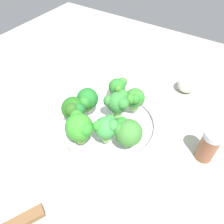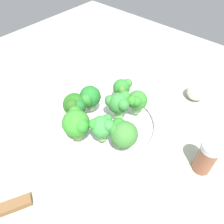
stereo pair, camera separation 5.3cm
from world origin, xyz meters
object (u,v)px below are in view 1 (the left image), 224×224
object	(u,v)px
bowl	(112,125)
broccoli_floret_2	(127,132)
broccoli_floret_3	(118,88)
broccoli_floret_5	(74,109)
garlic_bulb	(187,84)
broccoli_floret_0	(118,102)
broccoli_floret_4	(106,127)
broccoli_floret_1	(87,100)
broccoli_floret_7	(78,126)
pepper_shaker	(209,145)
broccoli_floret_6	(135,99)

from	to	relation	value
bowl	broccoli_floret_2	distance (cm)	9.26
broccoli_floret_2	broccoli_floret_3	size ratio (longest dim) A/B	1.09
bowl	broccoli_floret_5	xyz separation A→B (cm)	(7.58, 4.95, 5.83)
garlic_bulb	broccoli_floret_0	bearing A→B (deg)	65.12
broccoli_floret_2	broccoli_floret_4	distance (cm)	4.62
broccoli_floret_1	broccoli_floret_5	xyz separation A→B (cm)	(0.47, 4.48, 0.22)
bowl	broccoli_floret_2	size ratio (longest dim) A/B	3.67
broccoli_floret_0	broccoli_floret_7	distance (cm)	11.58
broccoli_floret_3	broccoli_floret_7	xyz separation A→B (cm)	(-0.13, 16.42, 0.79)
broccoli_floret_3	broccoli_floret_7	world-z (taller)	broccoli_floret_7
broccoli_floret_0	pepper_shaker	world-z (taller)	broccoli_floret_0
broccoli_floret_2	broccoli_floret_7	bearing A→B (deg)	26.89
broccoli_floret_2	broccoli_floret_3	distance (cm)	15.06
broccoli_floret_7	broccoli_floret_2	bearing A→B (deg)	-153.11
bowl	pepper_shaker	world-z (taller)	pepper_shaker
broccoli_floret_1	garlic_bulb	world-z (taller)	broccoli_floret_1
garlic_bulb	broccoli_floret_5	bearing A→B (deg)	58.92
broccoli_floret_2	broccoli_floret_6	distance (cm)	10.94
broccoli_floret_0	broccoli_floret_6	xyz separation A→B (cm)	(-2.64, -3.96, -0.45)
broccoli_floret_0	broccoli_floret_3	world-z (taller)	broccoli_floret_0
broccoli_floret_1	broccoli_floret_5	distance (cm)	4.51
pepper_shaker	broccoli_floret_1	bearing A→B (deg)	10.09
garlic_bulb	pepper_shaker	xyz separation A→B (cm)	(-11.84, 20.51, 1.67)
broccoli_floret_6	broccoli_floret_0	bearing A→B (deg)	56.24
broccoli_floret_2	bowl	bearing A→B (deg)	-31.84
broccoli_floret_0	broccoli_floret_4	distance (cm)	8.21
bowl	pepper_shaker	distance (cm)	23.15
broccoli_floret_2	broccoli_floret_5	bearing A→B (deg)	4.18
bowl	broccoli_floret_3	distance (cm)	10.01
broccoli_floret_1	broccoli_floret_7	bearing A→B (deg)	115.89
bowl	broccoli_floret_1	xyz separation A→B (cm)	(7.11, 0.47, 5.62)
broccoli_floret_6	bowl	bearing A→B (deg)	67.12
broccoli_floret_1	broccoli_floret_3	bearing A→B (deg)	-115.38
broccoli_floret_2	garlic_bulb	xyz separation A→B (cm)	(-4.32, -29.24, -4.56)
pepper_shaker	broccoli_floret_5	bearing A→B (deg)	17.95
broccoli_floret_6	broccoli_floret_7	distance (cm)	16.19
broccoli_floret_2	broccoli_floret_1	bearing A→B (deg)	-14.43
broccoli_floret_1	broccoli_floret_6	xyz separation A→B (cm)	(-9.80, -6.85, -0.03)
broccoli_floret_2	garlic_bulb	size ratio (longest dim) A/B	1.23
broccoli_floret_4	broccoli_floret_7	size ratio (longest dim) A/B	0.89
broccoli_floret_1	broccoli_floret_4	bearing A→B (deg)	150.98
broccoli_floret_1	broccoli_floret_2	bearing A→B (deg)	165.57
bowl	broccoli_floret_0	bearing A→B (deg)	-91.08
broccoli_floret_0	broccoli_floret_2	bearing A→B (deg)	134.72
broccoli_floret_4	broccoli_floret_5	bearing A→B (deg)	-3.55
broccoli_floret_3	pepper_shaker	bearing A→B (deg)	173.56
broccoli_floret_0	broccoli_floret_4	size ratio (longest dim) A/B	1.01
broccoli_floret_6	pepper_shaker	world-z (taller)	broccoli_floret_6
broccoli_floret_0	garlic_bulb	size ratio (longest dim) A/B	1.23
broccoli_floret_1	broccoli_floret_5	world-z (taller)	broccoli_floret_5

